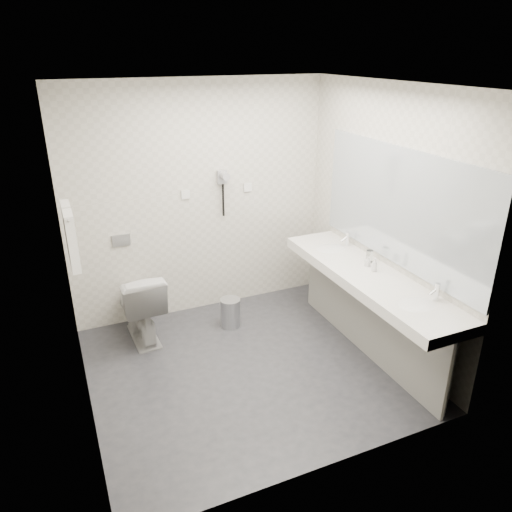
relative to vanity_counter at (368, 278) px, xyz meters
name	(u,v)px	position (x,y,z in m)	size (l,w,h in m)	color
floor	(248,367)	(-1.12, 0.20, -0.80)	(2.80, 2.80, 0.00)	#2B2C31
ceiling	(245,85)	(-1.12, 0.20, 1.70)	(2.80, 2.80, 0.00)	silver
wall_back	(200,202)	(-1.12, 1.50, 0.45)	(2.80, 2.80, 0.00)	beige
wall_front	(329,315)	(-1.12, -1.10, 0.45)	(2.80, 2.80, 0.00)	beige
wall_left	(70,272)	(-2.52, 0.20, 0.45)	(2.60, 2.60, 0.00)	beige
wall_right	(384,221)	(0.27, 0.20, 0.45)	(2.60, 2.60, 0.00)	beige
vanity_counter	(368,278)	(0.00, 0.00, 0.00)	(0.55, 2.20, 0.10)	silver
vanity_panel	(366,317)	(0.02, 0.00, -0.42)	(0.03, 2.15, 0.75)	gray
vanity_post_near	(448,379)	(0.05, -1.04, -0.42)	(0.06, 0.06, 0.75)	silver
vanity_post_far	(314,274)	(0.05, 1.04, -0.42)	(0.06, 0.06, 0.75)	silver
mirror	(399,207)	(0.26, 0.00, 0.65)	(0.02, 2.20, 1.05)	#B2BCC6
basin_near	(416,306)	(0.00, -0.65, 0.04)	(0.40, 0.31, 0.05)	silver
basin_far	(331,250)	(0.00, 0.65, 0.04)	(0.40, 0.31, 0.05)	silver
faucet_near	(437,292)	(0.19, -0.65, 0.12)	(0.04, 0.04, 0.15)	silver
faucet_far	(348,239)	(0.19, 0.65, 0.12)	(0.04, 0.04, 0.15)	silver
soap_bottle_a	(368,261)	(0.08, 0.13, 0.10)	(0.04, 0.04, 0.10)	silver
soap_bottle_c	(375,265)	(0.07, 0.01, 0.12)	(0.05, 0.05, 0.13)	silver
glass_left	(369,256)	(0.16, 0.21, 0.11)	(0.06, 0.06, 0.12)	silver
toilet	(140,305)	(-1.91, 1.12, -0.42)	(0.42, 0.74, 0.75)	silver
flush_plate	(121,240)	(-1.98, 1.49, 0.15)	(0.18, 0.02, 0.12)	#B2B5BA
pedal_bin	(230,313)	(-1.00, 0.97, -0.65)	(0.21, 0.21, 0.30)	#B2B5BA
bin_lid	(230,300)	(-1.00, 0.97, -0.49)	(0.21, 0.21, 0.01)	#B2B5BA
towel_rail	(65,210)	(-2.47, 0.75, 0.75)	(0.02, 0.02, 0.62)	silver
towel_near	(72,241)	(-2.46, 0.61, 0.53)	(0.07, 0.24, 0.48)	white
towel_far	(69,230)	(-2.46, 0.89, 0.53)	(0.07, 0.24, 0.48)	white
dryer_cradle	(222,177)	(-0.88, 1.47, 0.70)	(0.10, 0.04, 0.14)	#949399
dryer_barrel	(224,176)	(-0.88, 1.40, 0.73)	(0.08, 0.08, 0.14)	#949399
dryer_cord	(223,200)	(-0.88, 1.46, 0.45)	(0.02, 0.02, 0.35)	black
switch_plate_a	(186,195)	(-1.27, 1.49, 0.55)	(0.09, 0.02, 0.09)	silver
switch_plate_b	(248,187)	(-0.57, 1.49, 0.55)	(0.09, 0.02, 0.09)	silver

